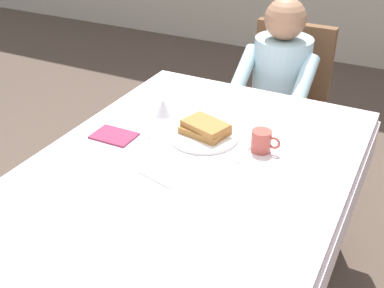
{
  "coord_description": "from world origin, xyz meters",
  "views": [
    {
      "loc": [
        0.67,
        -1.29,
        1.69
      ],
      "look_at": [
        -0.02,
        0.06,
        0.79
      ],
      "focal_mm": 44.78,
      "sensor_mm": 36.0,
      "label": 1
    }
  ],
  "objects_px": {
    "dining_table_main": "(190,185)",
    "plate_breakfast": "(204,136)",
    "cup_coffee": "(262,141)",
    "knife_right_of_plate": "(246,150)",
    "chair_diner": "(284,97)",
    "breakfast_stack": "(205,128)",
    "diner_person": "(278,84)",
    "fork_left_of_plate": "(160,128)",
    "spoon_near_edge": "(155,179)",
    "syrup_pitcher": "(163,107)"
  },
  "relations": [
    {
      "from": "diner_person",
      "to": "breakfast_stack",
      "type": "bearing_deg",
      "value": 86.8
    },
    {
      "from": "plate_breakfast",
      "to": "breakfast_stack",
      "type": "bearing_deg",
      "value": 52.24
    },
    {
      "from": "chair_diner",
      "to": "spoon_near_edge",
      "type": "relative_size",
      "value": 6.2
    },
    {
      "from": "fork_left_of_plate",
      "to": "syrup_pitcher",
      "type": "bearing_deg",
      "value": 23.32
    },
    {
      "from": "spoon_near_edge",
      "to": "fork_left_of_plate",
      "type": "bearing_deg",
      "value": 131.09
    },
    {
      "from": "plate_breakfast",
      "to": "chair_diner",
      "type": "bearing_deg",
      "value": 87.1
    },
    {
      "from": "knife_right_of_plate",
      "to": "diner_person",
      "type": "bearing_deg",
      "value": 8.0
    },
    {
      "from": "chair_diner",
      "to": "spoon_near_edge",
      "type": "distance_m",
      "value": 1.33
    },
    {
      "from": "cup_coffee",
      "to": "fork_left_of_plate",
      "type": "relative_size",
      "value": 0.63
    },
    {
      "from": "cup_coffee",
      "to": "fork_left_of_plate",
      "type": "xyz_separation_m",
      "value": [
        -0.43,
        -0.03,
        -0.04
      ]
    },
    {
      "from": "dining_table_main",
      "to": "cup_coffee",
      "type": "bearing_deg",
      "value": 47.29
    },
    {
      "from": "cup_coffee",
      "to": "dining_table_main",
      "type": "bearing_deg",
      "value": -132.71
    },
    {
      "from": "syrup_pitcher",
      "to": "knife_right_of_plate",
      "type": "relative_size",
      "value": 0.4
    },
    {
      "from": "dining_table_main",
      "to": "syrup_pitcher",
      "type": "distance_m",
      "value": 0.43
    },
    {
      "from": "breakfast_stack",
      "to": "cup_coffee",
      "type": "relative_size",
      "value": 1.77
    },
    {
      "from": "dining_table_main",
      "to": "diner_person",
      "type": "bearing_deg",
      "value": 89.69
    },
    {
      "from": "knife_right_of_plate",
      "to": "plate_breakfast",
      "type": "bearing_deg",
      "value": 82.31
    },
    {
      "from": "chair_diner",
      "to": "breakfast_stack",
      "type": "relative_size",
      "value": 4.66
    },
    {
      "from": "dining_table_main",
      "to": "plate_breakfast",
      "type": "height_order",
      "value": "plate_breakfast"
    },
    {
      "from": "syrup_pitcher",
      "to": "chair_diner",
      "type": "bearing_deg",
      "value": 71.63
    },
    {
      "from": "knife_right_of_plate",
      "to": "chair_diner",
      "type": "bearing_deg",
      "value": 6.49
    },
    {
      "from": "plate_breakfast",
      "to": "fork_left_of_plate",
      "type": "xyz_separation_m",
      "value": [
        -0.19,
        -0.02,
        -0.01
      ]
    },
    {
      "from": "cup_coffee",
      "to": "breakfast_stack",
      "type": "bearing_deg",
      "value": -179.59
    },
    {
      "from": "dining_table_main",
      "to": "cup_coffee",
      "type": "xyz_separation_m",
      "value": [
        0.2,
        0.21,
        0.13
      ]
    },
    {
      "from": "syrup_pitcher",
      "to": "knife_right_of_plate",
      "type": "height_order",
      "value": "syrup_pitcher"
    },
    {
      "from": "dining_table_main",
      "to": "syrup_pitcher",
      "type": "xyz_separation_m",
      "value": [
        -0.28,
        0.3,
        0.13
      ]
    },
    {
      "from": "plate_breakfast",
      "to": "cup_coffee",
      "type": "height_order",
      "value": "cup_coffee"
    },
    {
      "from": "dining_table_main",
      "to": "knife_right_of_plate",
      "type": "xyz_separation_m",
      "value": [
        0.15,
        0.19,
        0.09
      ]
    },
    {
      "from": "fork_left_of_plate",
      "to": "knife_right_of_plate",
      "type": "relative_size",
      "value": 0.9
    },
    {
      "from": "chair_diner",
      "to": "spoon_near_edge",
      "type": "bearing_deg",
      "value": 86.95
    },
    {
      "from": "dining_table_main",
      "to": "plate_breakfast",
      "type": "bearing_deg",
      "value": 101.89
    },
    {
      "from": "diner_person",
      "to": "fork_left_of_plate",
      "type": "relative_size",
      "value": 6.22
    },
    {
      "from": "plate_breakfast",
      "to": "knife_right_of_plate",
      "type": "bearing_deg",
      "value": -6.01
    },
    {
      "from": "diner_person",
      "to": "breakfast_stack",
      "type": "height_order",
      "value": "diner_person"
    },
    {
      "from": "fork_left_of_plate",
      "to": "chair_diner",
      "type": "bearing_deg",
      "value": -13.51
    },
    {
      "from": "plate_breakfast",
      "to": "cup_coffee",
      "type": "distance_m",
      "value": 0.24
    },
    {
      "from": "breakfast_stack",
      "to": "syrup_pitcher",
      "type": "relative_size",
      "value": 2.5
    },
    {
      "from": "plate_breakfast",
      "to": "fork_left_of_plate",
      "type": "bearing_deg",
      "value": -173.99
    },
    {
      "from": "plate_breakfast",
      "to": "fork_left_of_plate",
      "type": "relative_size",
      "value": 1.56
    },
    {
      "from": "diner_person",
      "to": "knife_right_of_plate",
      "type": "distance_m",
      "value": 0.84
    },
    {
      "from": "chair_diner",
      "to": "knife_right_of_plate",
      "type": "height_order",
      "value": "chair_diner"
    },
    {
      "from": "chair_diner",
      "to": "cup_coffee",
      "type": "relative_size",
      "value": 8.23
    },
    {
      "from": "dining_table_main",
      "to": "fork_left_of_plate",
      "type": "height_order",
      "value": "fork_left_of_plate"
    },
    {
      "from": "spoon_near_edge",
      "to": "knife_right_of_plate",
      "type": "bearing_deg",
      "value": 70.56
    },
    {
      "from": "cup_coffee",
      "to": "knife_right_of_plate",
      "type": "xyz_separation_m",
      "value": [
        -0.05,
        -0.03,
        -0.04
      ]
    },
    {
      "from": "cup_coffee",
      "to": "knife_right_of_plate",
      "type": "distance_m",
      "value": 0.07
    },
    {
      "from": "breakfast_stack",
      "to": "fork_left_of_plate",
      "type": "distance_m",
      "value": 0.2
    },
    {
      "from": "diner_person",
      "to": "plate_breakfast",
      "type": "bearing_deg",
      "value": 86.54
    },
    {
      "from": "diner_person",
      "to": "fork_left_of_plate",
      "type": "xyz_separation_m",
      "value": [
        -0.24,
        -0.83,
        0.07
      ]
    },
    {
      "from": "dining_table_main",
      "to": "syrup_pitcher",
      "type": "bearing_deg",
      "value": 133.19
    }
  ]
}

